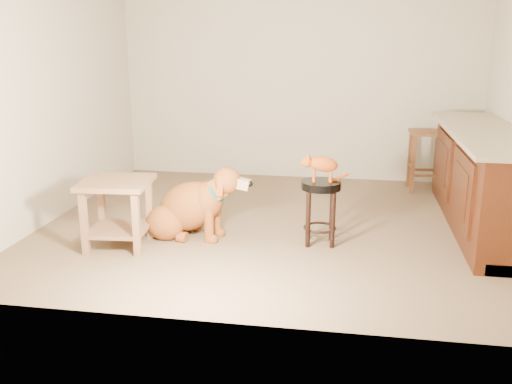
% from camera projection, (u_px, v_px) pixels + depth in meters
% --- Properties ---
extents(floor, '(4.50, 4.00, 0.01)m').
position_uv_depth(floor, '(278.00, 225.00, 5.57)').
color(floor, brown).
rests_on(floor, ground).
extents(room_shell, '(4.54, 4.04, 2.62)m').
position_uv_depth(room_shell, '(280.00, 49.00, 5.12)').
color(room_shell, '#BEB299').
rests_on(room_shell, ground).
extents(cabinet_run, '(0.70, 2.56, 0.94)m').
position_uv_depth(cabinet_run, '(485.00, 182.00, 5.43)').
color(cabinet_run, '#3D1A0A').
rests_on(cabinet_run, ground).
extents(padded_stool, '(0.35, 0.35, 0.57)m').
position_uv_depth(padded_stool, '(321.00, 200.00, 4.99)').
color(padded_stool, black).
rests_on(padded_stool, ground).
extents(wood_stool, '(0.40, 0.40, 0.71)m').
position_uv_depth(wood_stool, '(425.00, 160.00, 6.73)').
color(wood_stool, brown).
rests_on(wood_stool, ground).
extents(side_table, '(0.63, 0.63, 0.60)m').
position_uv_depth(side_table, '(117.00, 203.00, 4.92)').
color(side_table, brown).
rests_on(side_table, ground).
extents(golden_retriever, '(1.14, 0.60, 0.73)m').
position_uv_depth(golden_retriever, '(190.00, 208.00, 5.20)').
color(golden_retriever, brown).
rests_on(golden_retriever, ground).
extents(tabby_kitten, '(0.43, 0.18, 0.27)m').
position_uv_depth(tabby_kitten, '(321.00, 165.00, 4.91)').
color(tabby_kitten, '#8A380D').
rests_on(tabby_kitten, padded_stool).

